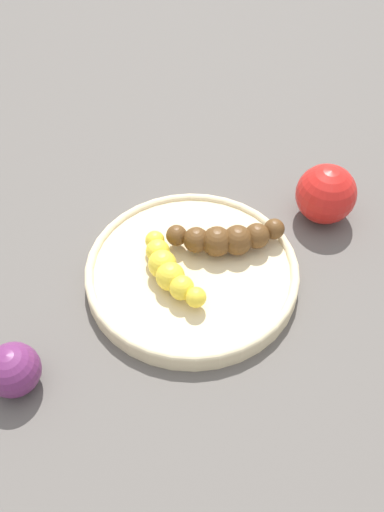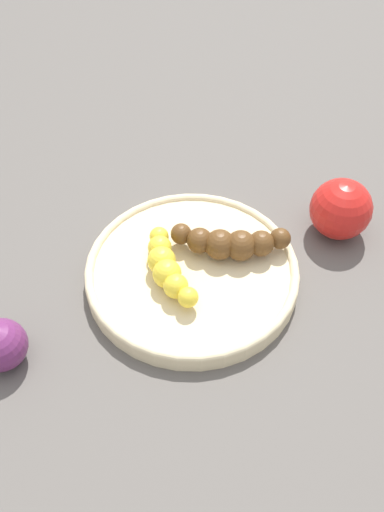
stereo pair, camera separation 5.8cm
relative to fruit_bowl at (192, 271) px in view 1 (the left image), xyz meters
name	(u,v)px [view 1 (the left image)]	position (x,y,z in m)	size (l,w,h in m)	color
ground_plane	(192,278)	(0.00, 0.00, -0.01)	(2.40, 2.40, 0.00)	#56514C
fruit_bowl	(192,271)	(0.00, 0.00, 0.00)	(0.23, 0.23, 0.02)	beige
banana_yellow	(169,269)	(0.03, -0.01, 0.02)	(0.07, 0.10, 0.03)	yellow
banana_overripe	(227,238)	(-0.04, 0.02, 0.02)	(0.09, 0.11, 0.03)	#593819
apple_red	(326,194)	(-0.17, 0.08, 0.02)	(0.07, 0.07, 0.07)	red
plum_purple	(13,370)	(0.20, -0.07, 0.01)	(0.05, 0.05, 0.05)	#662659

